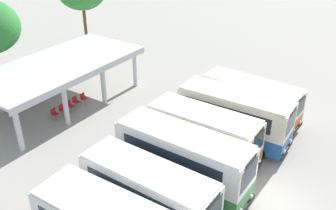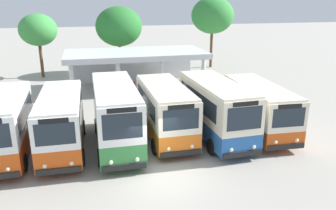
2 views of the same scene
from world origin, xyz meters
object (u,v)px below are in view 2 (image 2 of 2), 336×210
object	(u,v)px
city_bus_far_end_green	(259,106)
city_bus_second_in_row	(61,120)
waiting_chair_end_by_column	(117,87)
city_bus_nearest_orange	(2,124)
city_bus_middle_cream	(116,113)
waiting_chair_second_from_end	(125,86)
city_bus_fourth_amber	(165,110)
waiting_chair_fourth_seat	(141,85)
city_bus_fifth_blue	(215,108)
waiting_chair_middle_seat	(133,86)
waiting_chair_fifth_seat	(149,85)

from	to	relation	value
city_bus_far_end_green	city_bus_second_in_row	bearing A→B (deg)	179.65
city_bus_far_end_green	waiting_chair_end_by_column	world-z (taller)	city_bus_far_end_green
city_bus_far_end_green	city_bus_nearest_orange	bearing A→B (deg)	-179.85
city_bus_middle_cream	city_bus_far_end_green	bearing A→B (deg)	0.10
city_bus_nearest_orange	waiting_chair_second_from_end	world-z (taller)	city_bus_nearest_orange
city_bus_fourth_amber	waiting_chair_fourth_seat	bearing A→B (deg)	88.40
city_bus_fourth_amber	city_bus_fifth_blue	xyz separation A→B (m)	(2.93, -0.60, 0.09)
waiting_chair_second_from_end	waiting_chair_middle_seat	world-z (taller)	same
city_bus_nearest_orange	waiting_chair_end_by_column	size ratio (longest dim) A/B	7.68
city_bus_nearest_orange	city_bus_second_in_row	size ratio (longest dim) A/B	0.95
city_bus_middle_cream	waiting_chair_end_by_column	xyz separation A→B (m)	(1.06, 11.53, -1.43)
waiting_chair_middle_seat	waiting_chair_fifth_seat	distance (m)	1.45
city_bus_fifth_blue	city_bus_nearest_orange	bearing A→B (deg)	179.43
waiting_chair_middle_seat	city_bus_fourth_amber	bearing A→B (deg)	-87.86
city_bus_nearest_orange	waiting_chair_end_by_column	xyz separation A→B (m)	(6.91, 11.55, -1.32)
city_bus_second_in_row	waiting_chair_second_from_end	world-z (taller)	city_bus_second_in_row
city_bus_fifth_blue	city_bus_far_end_green	size ratio (longest dim) A/B	1.03
city_bus_nearest_orange	waiting_chair_middle_seat	distance (m)	14.31
city_bus_second_in_row	city_bus_middle_cream	xyz separation A→B (m)	(2.93, -0.09, 0.19)
waiting_chair_fourth_seat	city_bus_fifth_blue	bearing A→B (deg)	-77.51
city_bus_second_in_row	waiting_chair_second_from_end	distance (m)	12.42
city_bus_nearest_orange	city_bus_second_in_row	xyz separation A→B (m)	(2.92, 0.11, -0.07)
city_bus_nearest_orange	city_bus_middle_cream	world-z (taller)	city_bus_middle_cream
city_bus_fourth_amber	city_bus_far_end_green	distance (m)	5.87
waiting_chair_middle_seat	waiting_chair_fifth_seat	size ratio (longest dim) A/B	1.00
waiting_chair_fourth_seat	waiting_chair_fifth_seat	bearing A→B (deg)	-8.00
city_bus_nearest_orange	waiting_chair_fourth_seat	xyz separation A→B (m)	(9.09, 11.68, -1.32)
city_bus_fourth_amber	waiting_chair_middle_seat	size ratio (longest dim) A/B	7.94
waiting_chair_fourth_seat	city_bus_nearest_orange	bearing A→B (deg)	-127.88
city_bus_second_in_row	waiting_chair_end_by_column	bearing A→B (deg)	70.80
city_bus_middle_cream	waiting_chair_fourth_seat	bearing A→B (deg)	74.48
city_bus_second_in_row	waiting_chair_fifth_seat	bearing A→B (deg)	59.01
city_bus_fifth_blue	waiting_chair_second_from_end	size ratio (longest dim) A/B	8.49
city_bus_far_end_green	waiting_chair_second_from_end	bearing A→B (deg)	121.29
city_bus_nearest_orange	city_bus_fifth_blue	world-z (taller)	city_bus_fifth_blue
city_bus_nearest_orange	waiting_chair_fourth_seat	distance (m)	14.86
city_bus_nearest_orange	city_bus_fourth_amber	xyz separation A→B (m)	(8.78, 0.48, -0.05)
city_bus_fourth_amber	waiting_chair_middle_seat	world-z (taller)	city_bus_fourth_amber
city_bus_second_in_row	waiting_chair_fourth_seat	bearing A→B (deg)	61.96
waiting_chair_end_by_column	waiting_chair_second_from_end	distance (m)	0.73
waiting_chair_middle_seat	waiting_chair_fourth_seat	distance (m)	0.74
waiting_chair_second_from_end	waiting_chair_fifth_seat	size ratio (longest dim) A/B	1.00
waiting_chair_middle_seat	waiting_chair_fifth_seat	bearing A→B (deg)	1.74
city_bus_middle_cream	city_bus_fourth_amber	size ratio (longest dim) A/B	1.09
city_bus_far_end_green	waiting_chair_middle_seat	world-z (taller)	city_bus_far_end_green
city_bus_nearest_orange	city_bus_fourth_amber	bearing A→B (deg)	3.14
city_bus_middle_cream	waiting_chair_end_by_column	world-z (taller)	city_bus_middle_cream
city_bus_far_end_green	city_bus_middle_cream	bearing A→B (deg)	-179.90
city_bus_fourth_amber	waiting_chair_fifth_seat	size ratio (longest dim) A/B	7.94
city_bus_nearest_orange	city_bus_far_end_green	bearing A→B (deg)	0.15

